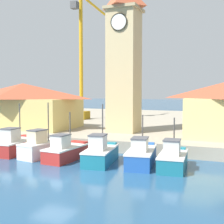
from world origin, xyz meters
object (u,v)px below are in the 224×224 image
object	(u,v)px
fishing_boat_left_outer	(44,147)
fishing_boat_center	(141,155)
fishing_boat_mid_left	(100,153)
port_crane_far	(82,69)
warehouse_left	(23,105)
fishing_boat_far_left	(16,145)
fishing_boat_mid_right	(173,159)
clock_tower	(124,55)
fishing_boat_left_inner	(66,151)

from	to	relation	value
fishing_boat_left_outer	fishing_boat_center	distance (m)	8.56
fishing_boat_mid_left	fishing_boat_center	bearing A→B (deg)	12.95
fishing_boat_mid_left	port_crane_far	world-z (taller)	port_crane_far
fishing_boat_left_outer	fishing_boat_center	size ratio (longest dim) A/B	0.94
fishing_boat_center	warehouse_left	size ratio (longest dim) A/B	0.38
fishing_boat_mid_left	fishing_boat_far_left	bearing A→B (deg)	176.35
fishing_boat_far_left	fishing_boat_mid_left	world-z (taller)	fishing_boat_mid_left
port_crane_far	fishing_boat_far_left	bearing A→B (deg)	-78.52
fishing_boat_left_outer	warehouse_left	size ratio (longest dim) A/B	0.36
fishing_boat_mid_left	port_crane_far	bearing A→B (deg)	121.24
fishing_boat_mid_right	warehouse_left	world-z (taller)	warehouse_left
fishing_boat_far_left	fishing_boat_left_outer	bearing A→B (deg)	-1.20
clock_tower	fishing_boat_mid_right	bearing A→B (deg)	-52.86
fishing_boat_far_left	fishing_boat_center	world-z (taller)	fishing_boat_far_left
fishing_boat_far_left	fishing_boat_mid_right	bearing A→B (deg)	-0.35
warehouse_left	port_crane_far	xyz separation A→B (m)	(1.98, 11.43, 4.92)
fishing_boat_far_left	fishing_boat_left_outer	distance (m)	2.97
fishing_boat_far_left	fishing_boat_left_outer	xyz separation A→B (m)	(2.97, -0.06, 0.02)
warehouse_left	fishing_boat_mid_left	bearing A→B (deg)	-32.66
fishing_boat_far_left	clock_tower	world-z (taller)	clock_tower
fishing_boat_mid_left	warehouse_left	size ratio (longest dim) A/B	0.35
fishing_boat_left_outer	fishing_boat_mid_left	bearing A→B (deg)	-4.97
fishing_boat_far_left	fishing_boat_mid_left	bearing A→B (deg)	-3.65
fishing_boat_far_left	warehouse_left	world-z (taller)	warehouse_left
clock_tower	warehouse_left	xyz separation A→B (m)	(-12.78, -0.69, -5.56)
fishing_boat_left_outer	fishing_boat_left_inner	bearing A→B (deg)	-10.27
fishing_boat_far_left	fishing_boat_center	xyz separation A→B (m)	(11.53, 0.16, -0.02)
fishing_boat_left_outer	port_crane_far	distance (m)	22.90
fishing_boat_left_inner	fishing_boat_mid_right	bearing A→B (deg)	2.83
fishing_boat_mid_left	fishing_boat_mid_right	world-z (taller)	fishing_boat_mid_left
warehouse_left	port_crane_far	world-z (taller)	port_crane_far
fishing_boat_left_inner	port_crane_far	world-z (taller)	port_crane_far
fishing_boat_center	clock_tower	bearing A→B (deg)	117.35
fishing_boat_left_inner	fishing_boat_mid_right	size ratio (longest dim) A/B	1.05
fishing_boat_mid_left	fishing_boat_mid_right	bearing A→B (deg)	4.79
fishing_boat_center	warehouse_left	distance (m)	19.85
fishing_boat_left_inner	clock_tower	bearing A→B (deg)	82.73
fishing_boat_far_left	fishing_boat_mid_right	world-z (taller)	fishing_boat_far_left
fishing_boat_mid_right	fishing_boat_left_inner	bearing A→B (deg)	-177.17
fishing_boat_left_outer	warehouse_left	world-z (taller)	warehouse_left
fishing_boat_mid_left	warehouse_left	world-z (taller)	warehouse_left
fishing_boat_mid_right	port_crane_far	world-z (taller)	port_crane_far
warehouse_left	port_crane_far	bearing A→B (deg)	80.19
fishing_boat_left_outer	fishing_boat_mid_right	size ratio (longest dim) A/B	1.11
fishing_boat_left_inner	fishing_boat_center	bearing A→B (deg)	6.19
fishing_boat_left_outer	warehouse_left	bearing A→B (deg)	135.62
fishing_boat_far_left	clock_tower	xyz separation A→B (m)	(6.70, 9.49, 8.55)
fishing_boat_left_outer	clock_tower	world-z (taller)	clock_tower
fishing_boat_mid_right	port_crane_far	xyz separation A→B (m)	(-18.06, 20.32, 7.96)
fishing_boat_mid_left	clock_tower	distance (m)	13.31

